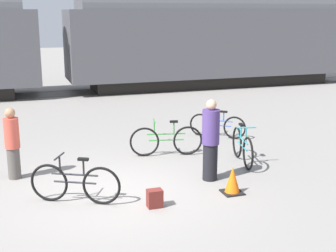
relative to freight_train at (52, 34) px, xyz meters
The scene contains 12 objects.
ground_plane 12.43m from the freight_train, 90.00° to the right, with size 80.00×80.00×0.00m, color gray.
freight_train is the anchor object (origin of this frame).
rail_near 2.70m from the freight_train, 90.00° to the right, with size 40.68×0.07×0.01m, color #4C4238.
rail_far 2.70m from the freight_train, 90.00° to the left, with size 40.68×0.07×0.01m, color #4C4238.
bicycle_teal 11.95m from the freight_train, 73.51° to the right, with size 0.48×1.70×0.95m.
bicycle_green 10.51m from the freight_train, 79.90° to the right, with size 1.80×0.51×0.92m.
bicycle_black 12.64m from the freight_train, 93.50° to the right, with size 1.59×0.86×0.92m.
bicycle_blue 9.93m from the freight_train, 67.17° to the right, with size 1.31×1.11×0.81m.
person_in_purple 12.38m from the freight_train, 79.88° to the right, with size 0.37×0.37×1.76m.
person_in_red 10.96m from the freight_train, 99.79° to the right, with size 0.32×0.32×1.56m.
backpack 13.33m from the freight_train, 87.37° to the right, with size 0.28×0.20×0.34m.
traffic_cone 13.33m from the freight_train, 80.04° to the right, with size 0.40×0.40×0.55m.
Camera 1 is at (-1.72, -8.67, 3.53)m, focal length 50.00 mm.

